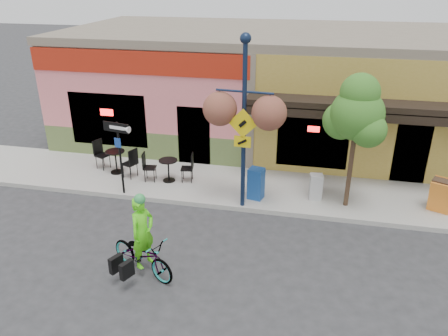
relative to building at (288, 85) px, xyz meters
name	(u,v)px	position (x,y,z in m)	size (l,w,h in m)	color
ground	(263,223)	(0.00, -7.50, -2.25)	(90.00, 90.00, 0.00)	#2D2D30
sidewalk	(271,190)	(0.00, -5.50, -2.17)	(24.00, 3.00, 0.15)	#9E9B93
curb	(266,211)	(0.00, -6.95, -2.17)	(24.00, 0.12, 0.15)	#A8A59E
building	(288,85)	(0.00, 0.00, 0.00)	(18.20, 8.20, 4.50)	#E67178
bicycle	(143,255)	(-2.52, -10.35, -1.75)	(0.67, 1.91, 1.01)	maroon
cyclist_rider	(143,241)	(-2.47, -10.35, -1.36)	(0.65, 0.43, 1.78)	#55EA18
lamp_post	(244,126)	(-0.73, -6.85, 0.44)	(1.62, 0.65, 5.07)	#13213D
one_way_sign	(121,159)	(-4.58, -6.85, -0.91)	(0.91, 0.20, 2.37)	black
cafe_set_left	(116,159)	(-5.46, -5.46, -1.57)	(1.78, 0.89, 1.07)	black
cafe_set_right	(168,167)	(-3.45, -5.71, -1.60)	(1.67, 0.83, 1.00)	black
newspaper_box_blue	(256,183)	(-0.40, -6.31, -1.60)	(0.45, 0.40, 1.00)	#184795
newspaper_box_grey	(316,187)	(1.42, -5.95, -1.69)	(0.38, 0.34, 0.81)	#AEAEAE
street_tree	(354,142)	(2.35, -6.18, -0.07)	(1.59, 1.59, 4.07)	#3D7A26
sandwich_board	(439,198)	(4.93, -6.16, -1.59)	(0.61, 0.44, 1.01)	orange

